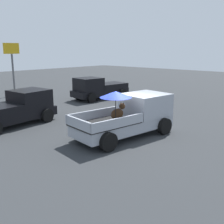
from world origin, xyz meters
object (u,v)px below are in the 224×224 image
at_px(pickup_truck_far, 98,88).
at_px(motel_sign, 12,59).
at_px(pickup_truck_main, 131,115).
at_px(pickup_truck_red, 15,109).

relative_size(pickup_truck_far, motel_sign, 1.10).
bearing_deg(pickup_truck_far, motel_sign, -52.82).
xyz_separation_m(pickup_truck_main, motel_sign, (1.89, 14.58, 2.23)).
bearing_deg(pickup_truck_far, pickup_truck_red, 21.37).
bearing_deg(motel_sign, pickup_truck_red, -118.12).
relative_size(pickup_truck_red, motel_sign, 1.09).
bearing_deg(pickup_truck_far, pickup_truck_main, 61.20).
xyz_separation_m(pickup_truck_main, pickup_truck_red, (-2.82, 5.77, -0.11)).
distance_m(pickup_truck_main, pickup_truck_red, 6.42).
relative_size(pickup_truck_red, pickup_truck_far, 0.99).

